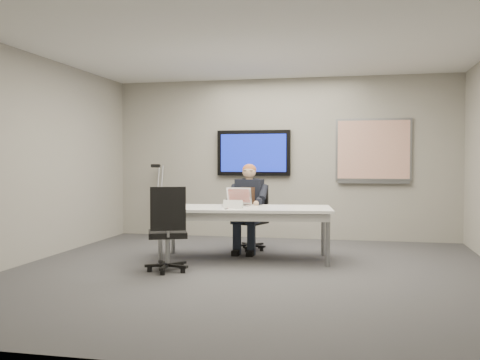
% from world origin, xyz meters
% --- Properties ---
extents(floor, '(6.00, 6.00, 0.02)m').
position_xyz_m(floor, '(0.00, 0.00, 0.00)').
color(floor, '#363639').
rests_on(floor, ground).
extents(ceiling, '(6.00, 6.00, 0.02)m').
position_xyz_m(ceiling, '(0.00, 0.00, 2.80)').
color(ceiling, silver).
rests_on(ceiling, wall_back).
extents(wall_back, '(6.00, 0.02, 2.80)m').
position_xyz_m(wall_back, '(0.00, 3.00, 1.40)').
color(wall_back, gray).
rests_on(wall_back, ground).
extents(wall_front, '(6.00, 0.02, 2.80)m').
position_xyz_m(wall_front, '(0.00, -3.00, 1.40)').
color(wall_front, gray).
rests_on(wall_front, ground).
extents(wall_left, '(0.02, 6.00, 2.80)m').
position_xyz_m(wall_left, '(-3.00, 0.00, 1.40)').
color(wall_left, gray).
rests_on(wall_left, ground).
extents(conference_table, '(2.45, 1.27, 0.72)m').
position_xyz_m(conference_table, '(-0.23, 0.85, 0.64)').
color(conference_table, white).
rests_on(conference_table, ground).
extents(tv_display, '(1.30, 0.09, 0.80)m').
position_xyz_m(tv_display, '(-0.50, 2.95, 1.50)').
color(tv_display, black).
rests_on(tv_display, wall_back).
extents(whiteboard, '(1.25, 0.08, 1.10)m').
position_xyz_m(whiteboard, '(1.55, 2.97, 1.53)').
color(whiteboard, gray).
rests_on(whiteboard, wall_back).
extents(office_chair_far, '(0.60, 0.60, 0.99)m').
position_xyz_m(office_chair_far, '(-0.30, 1.69, 0.31)').
color(office_chair_far, black).
rests_on(office_chair_far, ground).
extents(office_chair_near, '(0.65, 0.65, 1.05)m').
position_xyz_m(office_chair_near, '(-0.99, -0.16, 0.33)').
color(office_chair_near, black).
rests_on(office_chair_near, ground).
extents(seated_person, '(0.43, 0.73, 1.31)m').
position_xyz_m(seated_person, '(-0.32, 1.45, 0.53)').
color(seated_person, '#1C222F').
rests_on(seated_person, office_chair_far).
extents(crutch, '(0.36, 0.66, 1.38)m').
position_xyz_m(crutch, '(-2.21, 2.78, 0.67)').
color(crutch, '#A2A4A9').
rests_on(crutch, ground).
extents(laptop, '(0.38, 0.36, 0.25)m').
position_xyz_m(laptop, '(-0.38, 1.05, 0.79)').
color(laptop, silver).
rests_on(laptop, conference_table).
extents(name_tent, '(0.29, 0.13, 0.11)m').
position_xyz_m(name_tent, '(-0.36, 0.66, 0.78)').
color(name_tent, white).
rests_on(name_tent, conference_table).
extents(pen, '(0.02, 0.14, 0.01)m').
position_xyz_m(pen, '(-0.41, 0.52, 0.73)').
color(pen, black).
rests_on(pen, conference_table).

